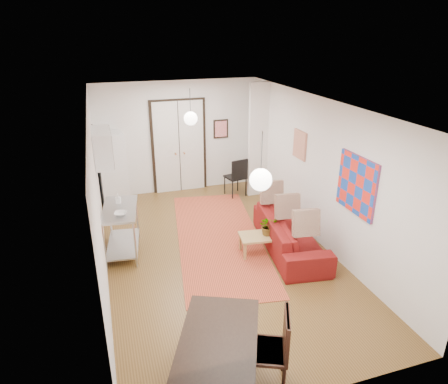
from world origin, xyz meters
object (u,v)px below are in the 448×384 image
object	(u,v)px
dining_table	(218,346)
kitchen_counter	(121,224)
fridge	(112,169)
dining_chair_far	(263,338)
sofa	(290,234)
coffee_table	(263,238)
black_side_chair	(234,172)
dining_chair_near	(262,337)

from	to	relation	value
dining_table	kitchen_counter	bearing A→B (deg)	102.26
fridge	dining_chair_far	xyz separation A→B (m)	(1.41, -6.19, -0.28)
sofa	fridge	bearing A→B (deg)	50.48
kitchen_counter	coffee_table	bearing A→B (deg)	-10.14
coffee_table	dining_chair_far	world-z (taller)	dining_chair_far
sofa	fridge	world-z (taller)	fridge
dining_chair_far	black_side_chair	xyz separation A→B (m)	(1.63, 5.81, -0.01)
dining_table	dining_chair_far	distance (m)	0.63
coffee_table	kitchen_counter	bearing A→B (deg)	161.86
coffee_table	dining_chair_near	bearing A→B (deg)	-113.09
sofa	dining_table	xyz separation A→B (m)	(-2.35, -2.85, 0.41)
kitchen_counter	dining_chair_near	size ratio (longest dim) A/B	1.26
dining_chair_far	black_side_chair	world-z (taller)	dining_chair_far
black_side_chair	sofa	bearing A→B (deg)	79.86
dining_chair_near	dining_chair_far	world-z (taller)	same
dining_chair_near	dining_chair_far	bearing A→B (deg)	23.69
sofa	black_side_chair	xyz separation A→B (m)	(-0.11, 3.07, 0.26)
kitchen_counter	dining_chair_far	size ratio (longest dim) A/B	1.26
dining_table	coffee_table	bearing A→B (deg)	58.40
kitchen_counter	dining_table	distance (m)	3.81
coffee_table	black_side_chair	size ratio (longest dim) A/B	0.92
coffee_table	kitchen_counter	size ratio (longest dim) A/B	0.71
sofa	kitchen_counter	size ratio (longest dim) A/B	1.78
dining_table	black_side_chair	size ratio (longest dim) A/B	1.72
kitchen_counter	dining_table	size ratio (longest dim) A/B	0.75
coffee_table	black_side_chair	world-z (taller)	black_side_chair
sofa	coffee_table	world-z (taller)	sofa
fridge	black_side_chair	xyz separation A→B (m)	(3.04, -0.38, -0.29)
coffee_table	dining_chair_far	distance (m)	3.02
sofa	dining_chair_far	distance (m)	3.27
dining_table	dining_chair_far	world-z (taller)	dining_chair_far
black_side_chair	dining_chair_far	bearing A→B (deg)	62.06
coffee_table	dining_table	world-z (taller)	dining_table
kitchen_counter	black_side_chair	world-z (taller)	black_side_chair
fridge	kitchen_counter	bearing A→B (deg)	-98.00
dining_table	dining_chair_near	distance (m)	0.63
coffee_table	dining_chair_near	world-z (taller)	dining_chair_near
fridge	dining_chair_far	size ratio (longest dim) A/B	1.70
sofa	kitchen_counter	bearing A→B (deg)	82.61
sofa	dining_table	bearing A→B (deg)	148.58
sofa	coffee_table	distance (m)	0.58
dining_chair_far	fridge	bearing A→B (deg)	-143.49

